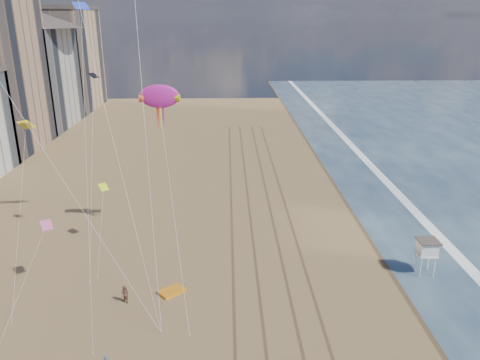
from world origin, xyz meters
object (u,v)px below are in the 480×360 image
object	(u,v)px
grounded_kite	(172,291)
kite_flyer_b	(125,295)
show_kite	(160,97)
lifeguard_stand	(427,248)

from	to	relation	value
grounded_kite	kite_flyer_b	size ratio (longest dim) A/B	1.34
show_kite	kite_flyer_b	distance (m)	20.42
lifeguard_stand	kite_flyer_b	world-z (taller)	lifeguard_stand
grounded_kite	show_kite	world-z (taller)	show_kite
lifeguard_stand	kite_flyer_b	size ratio (longest dim) A/B	2.11
grounded_kite	kite_flyer_b	world-z (taller)	kite_flyer_b
lifeguard_stand	show_kite	distance (m)	31.23
show_kite	lifeguard_stand	bearing A→B (deg)	-17.78
show_kite	kite_flyer_b	size ratio (longest dim) A/B	13.59
kite_flyer_b	show_kite	bearing A→B (deg)	111.08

